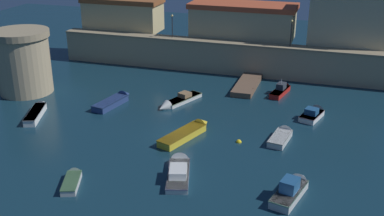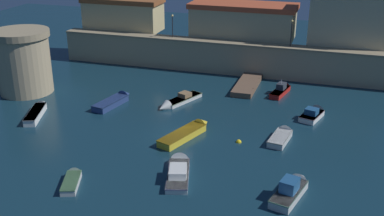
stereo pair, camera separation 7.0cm
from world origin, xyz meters
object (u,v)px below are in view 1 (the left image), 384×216
Objects in this scene: moored_boat_2 at (116,100)px; mooring_buoy_0 at (239,142)px; moored_boat_5 at (282,135)px; moored_boat_11 at (282,89)px; moored_boat_9 at (314,113)px; moored_boat_4 at (293,188)px; moored_boat_1 at (179,168)px; quay_lamp_1 at (291,29)px; quay_lamp_0 at (172,22)px; moored_boat_3 at (73,179)px; moored_boat_6 at (37,111)px; moored_boat_10 at (189,132)px; fortress_tower at (23,61)px; moored_boat_8 at (177,102)px.

mooring_buoy_0 is (16.17, -5.86, -0.39)m from moored_boat_2.
moored_boat_11 is (-1.81, 13.38, 0.09)m from moored_boat_5.
moored_boat_4 is at bearing -165.32° from moored_boat_9.
quay_lamp_1 is at bearing -27.48° from moored_boat_1.
quay_lamp_0 is 0.75× the size of moored_boat_3.
moored_boat_3 is at bearing -155.83° from moored_boat_6.
moored_boat_4 is 23.70m from moored_boat_11.
moored_boat_10 is 1.32× the size of moored_boat_11.
quay_lamp_1 reaches higher than moored_boat_3.
fortress_tower is 1.68× the size of moored_boat_9.
moored_boat_9 reaches higher than mooring_buoy_0.
quay_lamp_0 is at bearing -135.92° from moored_boat_8.
moored_boat_3 is 0.63× the size of moored_boat_8.
moored_boat_10 is (-1.47, 7.27, 0.05)m from moored_boat_1.
moored_boat_8 is 1.46× the size of moored_boat_9.
moored_boat_3 is at bearing -46.20° from fortress_tower.
moored_boat_11 is (30.74, 9.39, -3.56)m from fortress_tower.
moored_boat_6 is 0.97× the size of moored_boat_8.
quay_lamp_1 reaches higher than moored_boat_2.
mooring_buoy_0 is at bearing 126.31° from moored_boat_5.
moored_boat_1 is at bearing -117.21° from mooring_buoy_0.
moored_boat_9 is at bearing 53.31° from mooring_buoy_0.
moored_boat_4 is at bearing -105.57° from moored_boat_10.
moored_boat_9 reaches higher than moored_boat_2.
moored_boat_8 is 12.08m from mooring_buoy_0.
quay_lamp_0 reaches higher than moored_boat_4.
mooring_buoy_0 is (-6.55, -8.79, -0.41)m from moored_boat_9.
moored_boat_8 is (2.42, 19.43, 0.00)m from moored_boat_3.
moored_boat_1 is at bearing 177.40° from moored_boat_11.
moored_boat_6 is at bearing 23.85° from moored_boat_3.
quay_lamp_1 reaches higher than quay_lamp_0.
moored_boat_5 is at bearing -57.79° from moored_boat_10.
moored_boat_4 reaches higher than moored_boat_5.
quay_lamp_0 is 26.70m from mooring_buoy_0.
quay_lamp_1 is at bearing 21.69° from moored_boat_4.
fortress_tower reaches higher than moored_boat_6.
moored_boat_3 is at bearing 164.96° from moored_boat_11.
moored_boat_8 is (19.39, 1.72, -3.69)m from fortress_tower.
moored_boat_10 reaches higher than moored_boat_6.
moored_boat_1 is 1.40× the size of moored_boat_5.
moored_boat_2 is at bearing -5.84° from moored_boat_3.
moored_boat_4 reaches higher than moored_boat_10.
moored_boat_4 is at bearing -125.34° from moored_boat_6.
quay_lamp_0 is at bearing 75.36° from moored_boat_9.
moored_boat_2 is 8.97m from moored_boat_6.
moored_boat_8 reaches higher than mooring_buoy_0.
moored_boat_2 is 22.90m from moored_boat_9.
mooring_buoy_0 is at bearing -43.16° from moored_boat_1.
moored_boat_1 is 7.42m from moored_boat_10.
moored_boat_9 is 0.83× the size of moored_boat_11.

